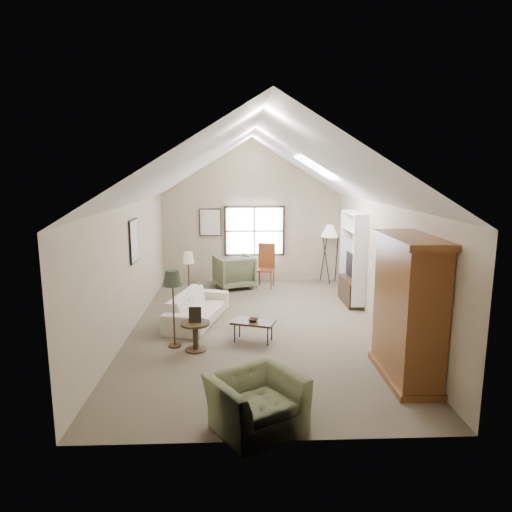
{
  "coord_description": "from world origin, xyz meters",
  "views": [
    {
      "loc": [
        -0.37,
        -8.88,
        3.16
      ],
      "look_at": [
        0.0,
        0.4,
        1.4
      ],
      "focal_mm": 32.0,
      "sensor_mm": 36.0,
      "label": 1
    }
  ],
  "objects_px": {
    "armoire": "(408,309)",
    "sofa": "(198,307)",
    "armchair_far": "(234,272)",
    "coffee_table": "(253,331)",
    "side_chair": "(265,266)",
    "side_table": "(196,336)",
    "armchair_near": "(256,402)"
  },
  "relations": [
    {
      "from": "armoire",
      "to": "side_table",
      "type": "distance_m",
      "value": 3.63
    },
    {
      "from": "armchair_far",
      "to": "side_table",
      "type": "xyz_separation_m",
      "value": [
        -0.65,
        -4.38,
        -0.18
      ]
    },
    {
      "from": "sofa",
      "to": "coffee_table",
      "type": "relative_size",
      "value": 2.68
    },
    {
      "from": "side_table",
      "to": "side_chair",
      "type": "bearing_deg",
      "value": 71.11
    },
    {
      "from": "side_table",
      "to": "side_chair",
      "type": "distance_m",
      "value": 4.63
    },
    {
      "from": "armoire",
      "to": "armchair_near",
      "type": "bearing_deg",
      "value": -150.97
    },
    {
      "from": "armchair_near",
      "to": "coffee_table",
      "type": "bearing_deg",
      "value": 57.6
    },
    {
      "from": "sofa",
      "to": "side_chair",
      "type": "relative_size",
      "value": 1.74
    },
    {
      "from": "side_table",
      "to": "coffee_table",
      "type": "bearing_deg",
      "value": 20.74
    },
    {
      "from": "coffee_table",
      "to": "side_chair",
      "type": "height_order",
      "value": "side_chair"
    },
    {
      "from": "armchair_far",
      "to": "armoire",
      "type": "bearing_deg",
      "value": 95.21
    },
    {
      "from": "armoire",
      "to": "sofa",
      "type": "height_order",
      "value": "armoire"
    },
    {
      "from": "armoire",
      "to": "sofa",
      "type": "bearing_deg",
      "value": 140.57
    },
    {
      "from": "sofa",
      "to": "armchair_near",
      "type": "bearing_deg",
      "value": -151.19
    },
    {
      "from": "sofa",
      "to": "coffee_table",
      "type": "distance_m",
      "value": 1.66
    },
    {
      "from": "sofa",
      "to": "armchair_far",
      "type": "height_order",
      "value": "armchair_far"
    },
    {
      "from": "sofa",
      "to": "armchair_near",
      "type": "xyz_separation_m",
      "value": [
        1.07,
        -4.11,
        0.04
      ]
    },
    {
      "from": "armchair_far",
      "to": "side_chair",
      "type": "bearing_deg",
      "value": 158.44
    },
    {
      "from": "armoire",
      "to": "armchair_far",
      "type": "bearing_deg",
      "value": 115.51
    },
    {
      "from": "coffee_table",
      "to": "side_table",
      "type": "xyz_separation_m",
      "value": [
        -1.04,
        -0.39,
        0.06
      ]
    },
    {
      "from": "armoire",
      "to": "side_chair",
      "type": "xyz_separation_m",
      "value": [
        -1.82,
        5.57,
        -0.5
      ]
    },
    {
      "from": "armchair_near",
      "to": "side_table",
      "type": "xyz_separation_m",
      "value": [
        -0.97,
        2.51,
        -0.08
      ]
    },
    {
      "from": "armchair_near",
      "to": "side_chair",
      "type": "height_order",
      "value": "side_chair"
    },
    {
      "from": "sofa",
      "to": "armoire",
      "type": "bearing_deg",
      "value": -115.26
    },
    {
      "from": "armoire",
      "to": "sofa",
      "type": "distance_m",
      "value": 4.49
    },
    {
      "from": "armchair_far",
      "to": "side_table",
      "type": "distance_m",
      "value": 4.44
    },
    {
      "from": "side_table",
      "to": "sofa",
      "type": "bearing_deg",
      "value": 93.58
    },
    {
      "from": "armchair_near",
      "to": "armchair_far",
      "type": "relative_size",
      "value": 1.08
    },
    {
      "from": "armchair_far",
      "to": "coffee_table",
      "type": "xyz_separation_m",
      "value": [
        0.39,
        -3.99,
        -0.25
      ]
    },
    {
      "from": "armchair_near",
      "to": "side_table",
      "type": "bearing_deg",
      "value": 80.05
    },
    {
      "from": "sofa",
      "to": "side_chair",
      "type": "distance_m",
      "value": 3.21
    },
    {
      "from": "sofa",
      "to": "side_chair",
      "type": "xyz_separation_m",
      "value": [
        1.59,
        2.77,
        0.29
      ]
    }
  ]
}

